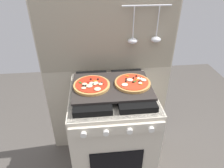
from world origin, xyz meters
name	(u,v)px	position (x,y,z in m)	size (l,w,h in m)	color
ground_plane	(112,168)	(0.00, 0.00, 0.00)	(4.00, 4.00, 0.00)	#4C4742
kitchen_backsplash	(108,77)	(0.00, 0.33, 0.79)	(1.10, 0.09, 1.55)	#B2A893
stove	(112,134)	(0.00, 0.00, 0.45)	(0.60, 0.64, 0.90)	beige
baking_tray	(112,86)	(0.00, 0.00, 0.91)	(0.54, 0.38, 0.02)	#2D2826
pizza_left	(92,85)	(-0.14, -0.01, 0.93)	(0.25, 0.25, 0.03)	tan
pizza_right	(133,83)	(0.14, 0.00, 0.93)	(0.25, 0.25, 0.03)	#C18947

